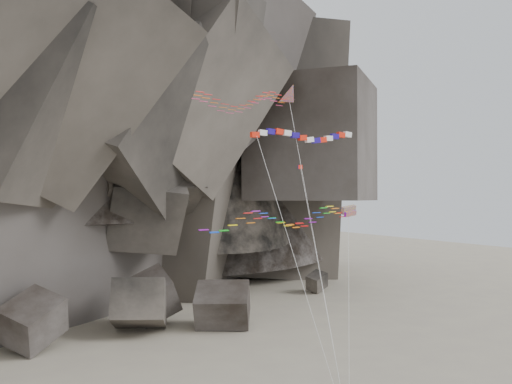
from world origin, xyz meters
TOP-DOWN VIEW (x-y plane):
  - headland at (0.00, 70.00)m, footprint 110.00×70.00m
  - boulder_field at (-8.27, 35.23)m, footprint 77.58×21.10m
  - delta_kite at (-6.83, 0.92)m, footprint 10.38×8.52m
  - banner_kite at (-1.28, -0.26)m, footprint 9.09×7.48m
  - parafoil_kite at (-5.35, -1.48)m, footprint 15.47×5.20m
  - pennant_kite at (-0.37, -0.03)m, footprint 3.06×8.09m

SIDE VIEW (x-z plane):
  - boulder_field at x=-8.27m, z-range -2.30..7.42m
  - pennant_kite at x=-0.37m, z-range 6.80..26.47m
  - parafoil_kite at x=-5.35m, z-range 8.99..25.34m
  - banner_kite at x=-1.28m, z-range 12.19..34.67m
  - delta_kite at x=-6.83m, z-range 12.93..39.28m
  - headland at x=0.00m, z-range 0.00..84.00m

